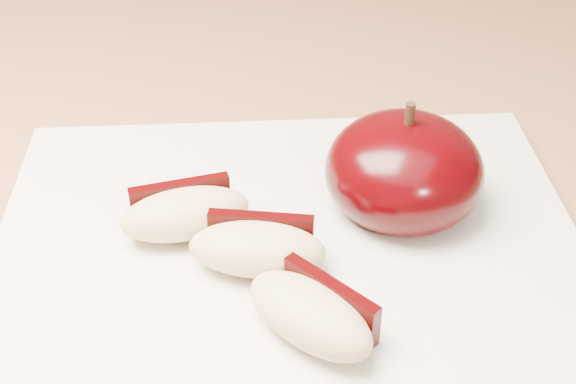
# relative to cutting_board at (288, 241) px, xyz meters

# --- Properties ---
(back_cabinet) EXTENTS (2.40, 0.62, 0.94)m
(back_cabinet) POSITION_rel_cutting_board_xyz_m (0.02, 0.84, -0.44)
(back_cabinet) COLOR silver
(back_cabinet) RESTS_ON ground
(cutting_board) EXTENTS (0.34, 0.30, 0.01)m
(cutting_board) POSITION_rel_cutting_board_xyz_m (0.00, 0.00, 0.00)
(cutting_board) COLOR silver
(cutting_board) RESTS_ON island_counter
(apple_half) EXTENTS (0.10, 0.10, 0.07)m
(apple_half) POSITION_rel_cutting_board_xyz_m (0.05, 0.04, 0.03)
(apple_half) COLOR black
(apple_half) RESTS_ON cutting_board
(apple_wedge_a) EXTENTS (0.07, 0.06, 0.02)m
(apple_wedge_a) POSITION_rel_cutting_board_xyz_m (-0.05, -0.01, 0.02)
(apple_wedge_a) COLOR #CBB480
(apple_wedge_a) RESTS_ON cutting_board
(apple_wedge_b) EXTENTS (0.07, 0.04, 0.02)m
(apple_wedge_b) POSITION_rel_cutting_board_xyz_m (-0.01, -0.03, 0.02)
(apple_wedge_b) COLOR #CBB480
(apple_wedge_b) RESTS_ON cutting_board
(apple_wedge_c) EXTENTS (0.07, 0.06, 0.02)m
(apple_wedge_c) POSITION_rel_cutting_board_xyz_m (0.03, -0.06, 0.02)
(apple_wedge_c) COLOR #CBB480
(apple_wedge_c) RESTS_ON cutting_board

